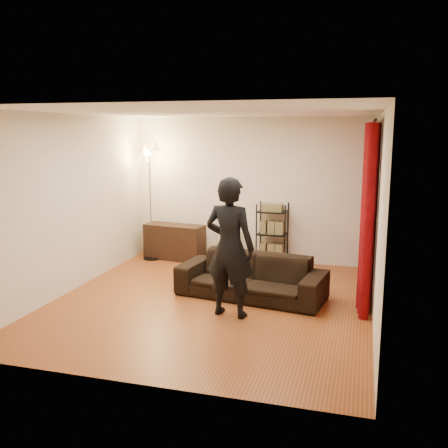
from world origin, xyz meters
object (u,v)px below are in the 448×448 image
(sofa, at_px, (251,276))
(media_cabinet, at_px, (175,242))
(wire_shelf, at_px, (272,234))
(floor_lamp, at_px, (150,203))
(storage_boxes, at_px, (227,244))
(person, at_px, (230,247))

(sofa, xyz_separation_m, media_cabinet, (-1.92, 1.80, 0.02))
(sofa, xyz_separation_m, wire_shelf, (-0.04, 1.93, 0.26))
(floor_lamp, bearing_deg, storage_boxes, 11.32)
(person, relative_size, floor_lamp, 0.85)
(storage_boxes, relative_size, wire_shelf, 0.55)
(storage_boxes, bearing_deg, floor_lamp, -168.68)
(sofa, xyz_separation_m, floor_lamp, (-2.35, 1.67, 0.78))
(floor_lamp, bearing_deg, sofa, -35.50)
(person, bearing_deg, wire_shelf, -82.77)
(media_cabinet, bearing_deg, storage_boxes, 15.77)
(media_cabinet, relative_size, floor_lamp, 0.52)
(floor_lamp, bearing_deg, person, -47.91)
(storage_boxes, height_order, wire_shelf, wire_shelf)
(wire_shelf, bearing_deg, floor_lamp, 166.79)
(media_cabinet, bearing_deg, person, -48.27)
(person, height_order, storage_boxes, person)
(sofa, relative_size, media_cabinet, 1.89)
(media_cabinet, height_order, storage_boxes, media_cabinet)
(sofa, bearing_deg, person, -89.25)
(storage_boxes, height_order, floor_lamp, floor_lamp)
(person, bearing_deg, floor_lamp, -39.09)
(wire_shelf, bearing_deg, storage_boxes, 158.25)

